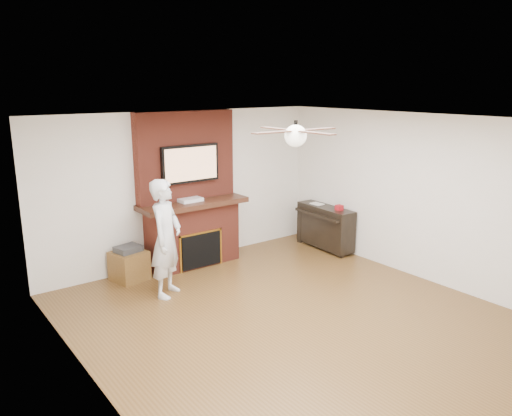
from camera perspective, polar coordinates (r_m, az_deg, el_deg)
room_shell at (r=6.08m, az=4.35°, el=-1.86°), size 5.36×5.86×2.86m
fireplace at (r=8.17m, az=-7.52°, el=0.33°), size 1.78×0.64×2.50m
tv at (r=7.99m, az=-7.52°, el=5.04°), size 1.00×0.08×0.60m
ceiling_fan at (r=5.88m, az=4.55°, el=8.33°), size 1.21×1.21×0.31m
person at (r=7.02m, az=-10.24°, el=-3.43°), size 0.73×0.70×1.67m
side_table at (r=7.86m, az=-14.30°, el=-6.25°), size 0.55×0.55×0.54m
piano at (r=9.07m, az=7.90°, el=-2.07°), size 0.50×1.21×0.87m
cable_box at (r=8.04m, az=-7.49°, el=0.93°), size 0.38×0.23×0.05m
candle_orange at (r=8.22m, az=-7.56°, el=-6.43°), size 0.06×0.06×0.11m
candle_green at (r=8.26m, az=-7.08°, el=-6.39°), size 0.07×0.07×0.09m
candle_blue at (r=8.36m, az=-4.84°, el=-6.08°), size 0.06×0.06×0.09m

